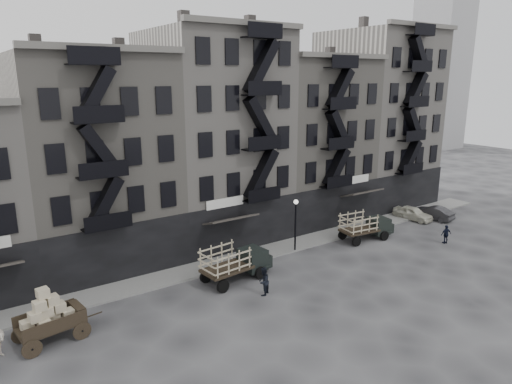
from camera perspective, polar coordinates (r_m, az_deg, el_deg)
ground at (r=33.09m, az=3.67°, el=-9.90°), size 140.00×140.00×0.00m
sidewalk at (r=35.84m, az=-0.05°, el=-7.78°), size 55.00×2.50×0.15m
building_midwest at (r=35.13m, az=-19.52°, el=3.57°), size 10.00×11.35×16.20m
building_center at (r=38.70m, az=-5.17°, el=6.76°), size 10.00×11.35×18.20m
building_mideast at (r=44.54m, az=6.21°, el=6.43°), size 10.00×11.35×16.20m
building_east at (r=51.40m, az=14.87°, el=8.77°), size 10.00×11.35×19.20m
lamp_post at (r=35.75m, az=4.97°, el=-3.27°), size 0.36×0.36×4.28m
wagon at (r=26.67m, az=-24.65°, el=-13.55°), size 3.70×2.33×2.94m
stake_truck_west at (r=31.24m, az=-2.59°, el=-8.47°), size 5.29×2.57×2.57m
stake_truck_east at (r=39.76m, az=13.56°, el=-3.94°), size 4.98×2.47×2.41m
car_east at (r=46.72m, az=19.02°, el=-2.52°), size 2.01×3.98×1.30m
car_far at (r=47.63m, az=21.24°, el=-2.41°), size 1.82×4.03×1.28m
pedestrian_mid at (r=29.42m, az=0.94°, el=-11.11°), size 1.14×1.07×1.85m
policeman at (r=41.15m, az=22.67°, el=-4.90°), size 1.01×0.65×1.59m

